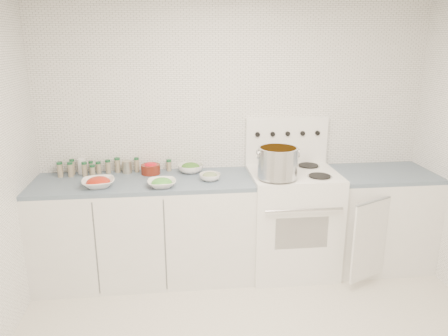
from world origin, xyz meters
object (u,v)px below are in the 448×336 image
at_px(stove, 291,218).
at_px(bowl_tomato, 98,182).
at_px(stock_pot, 278,161).
at_px(bowl_snowpea, 162,183).

relative_size(stove, bowl_tomato, 4.62).
relative_size(stock_pot, bowl_snowpea, 1.43).
relative_size(stock_pot, bowl_tomato, 1.19).
distance_m(stock_pot, bowl_tomato, 1.47).
bearing_deg(bowl_snowpea, stock_pot, 0.11).
height_order(bowl_tomato, bowl_snowpea, bowl_tomato).
bearing_deg(bowl_snowpea, stove, 9.14).
bearing_deg(bowl_tomato, stove, 4.36).
bearing_deg(bowl_tomato, bowl_snowpea, -6.45).
distance_m(bowl_tomato, bowl_snowpea, 0.51).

